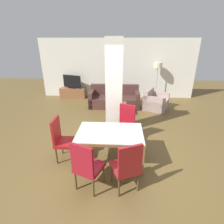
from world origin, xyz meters
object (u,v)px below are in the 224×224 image
at_px(dining_table, 110,138).
at_px(floor_lamp, 158,68).
at_px(dining_chair_head_left, 62,138).
at_px(bottle, 117,100).
at_px(dining_chair_near_left, 86,165).
at_px(tv_screen, 72,82).
at_px(armchair, 155,102).
at_px(dining_chair_far_right, 126,123).
at_px(tv_stand, 73,93).
at_px(dining_chair_near_right, 127,165).
at_px(sofa, 114,99).
at_px(coffee_table, 117,109).

relative_size(dining_table, floor_lamp, 0.85).
height_order(dining_chair_head_left, bottle, dining_chair_head_left).
relative_size(dining_chair_near_left, tv_screen, 1.14).
bearing_deg(armchair, floor_lamp, -164.74).
xyz_separation_m(dining_chair_far_right, tv_stand, (-2.48, 3.81, -0.32)).
xyz_separation_m(dining_chair_near_right, tv_screen, (-2.48, 5.54, 0.22)).
bearing_deg(tv_stand, dining_chair_head_left, -77.57).
relative_size(dining_chair_far_right, bottle, 3.84).
relative_size(dining_chair_far_right, armchair, 0.90).
xyz_separation_m(dining_chair_far_right, dining_chair_near_left, (-0.72, -1.76, 0.00)).
xyz_separation_m(armchair, bottle, (-1.51, -0.68, 0.28)).
bearing_deg(dining_chair_near_right, sofa, 72.43).
bearing_deg(dining_chair_near_right, dining_chair_far_right, 67.03).
bearing_deg(sofa, dining_table, 91.03).
xyz_separation_m(dining_chair_far_right, armchair, (1.24, 2.53, -0.28)).
height_order(dining_chair_head_left, armchair, dining_chair_head_left).
relative_size(dining_chair_near_right, coffee_table, 1.50).
bearing_deg(floor_lamp, dining_chair_near_right, -104.83).
height_order(dining_chair_near_right, tv_stand, dining_chair_near_right).
distance_m(armchair, bottle, 1.68).
xyz_separation_m(bottle, tv_screen, (-2.21, 1.96, 0.21)).
bearing_deg(dining_chair_near_left, sofa, 108.51).
bearing_deg(tv_stand, bottle, -41.63).
relative_size(dining_chair_head_left, bottle, 3.84).
bearing_deg(tv_screen, sofa, 172.27).
bearing_deg(tv_screen, coffee_table, 157.45).
bearing_deg(tv_stand, dining_chair_near_right, -65.88).
bearing_deg(bottle, dining_table, -91.89).
xyz_separation_m(dining_chair_near_left, tv_screen, (-1.76, 5.57, 0.22)).
height_order(armchair, tv_stand, armchair).
bearing_deg(armchair, bottle, -40.47).
bearing_deg(tv_stand, dining_chair_far_right, -56.94).
distance_m(dining_chair_near_right, bottle, 3.59).
distance_m(dining_table, armchair, 3.78).
relative_size(bottle, floor_lamp, 0.16).
distance_m(dining_chair_near_right, sofa, 4.50).
height_order(dining_chair_head_left, floor_lamp, floor_lamp).
xyz_separation_m(dining_table, dining_chair_near_right, (0.36, -0.85, -0.04)).
bearing_deg(dining_table, sofa, 91.03).
bearing_deg(dining_chair_far_right, armchair, -93.92).
xyz_separation_m(dining_chair_head_left, tv_stand, (-1.03, 4.69, -0.32)).
height_order(sofa, armchair, sofa).
height_order(dining_chair_near_right, armchair, dining_chair_near_right).
bearing_deg(dining_chair_head_left, dining_table, 90.00).
bearing_deg(dining_table, bottle, 88.11).
bearing_deg(bottle, tv_stand, 138.37).
distance_m(dining_table, dining_chair_head_left, 1.09).
xyz_separation_m(dining_chair_near_left, floor_lamp, (2.16, 5.48, 0.90)).
height_order(dining_chair_near_left, bottle, dining_chair_near_left).
bearing_deg(dining_chair_near_right, dining_table, 90.00).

